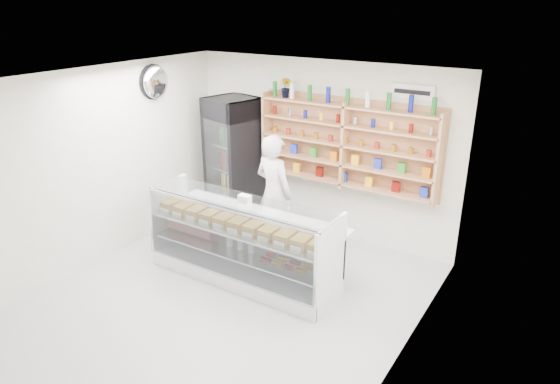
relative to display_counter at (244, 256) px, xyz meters
The scene contains 8 objects.
room 1.23m from the display_counter, 76.42° to the right, with size 5.00×5.00×5.00m.
display_counter is the anchor object (origin of this frame).
shop_worker 1.16m from the display_counter, 98.29° to the left, with size 0.66×0.43×1.81m, color silver.
drinks_cooler 2.09m from the display_counter, 130.16° to the left, with size 0.93×0.91×2.15m.
wall_shelving 2.25m from the display_counter, 69.87° to the left, with size 2.84×0.28×1.33m.
potted_plant 2.70m from the display_counter, 102.83° to the left, with size 0.17×0.14×0.32m, color #1E6626.
security_mirror 2.99m from the display_counter, 163.22° to the left, with size 0.15×0.50×0.50m, color silver.
wall_sign 3.23m from the display_counter, 50.66° to the left, with size 0.62×0.03×0.20m, color white.
Camera 1 is at (3.52, -4.26, 3.65)m, focal length 32.00 mm.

